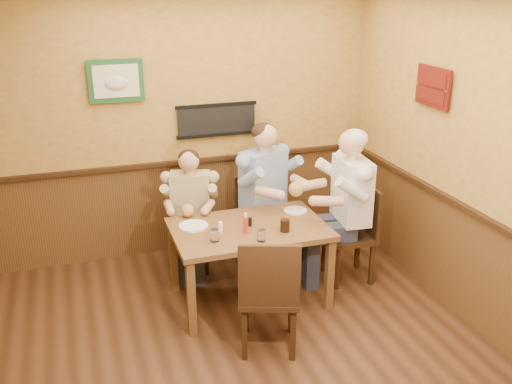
{
  "coord_description": "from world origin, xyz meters",
  "views": [
    {
      "loc": [
        -0.69,
        -3.3,
        2.88
      ],
      "look_at": [
        0.81,
        1.15,
        1.1
      ],
      "focal_mm": 40.0,
      "sensor_mm": 36.0,
      "label": 1
    }
  ],
  "objects_px": {
    "water_glass_left": "(215,235)",
    "hot_sauce_bottle": "(246,224)",
    "diner_tan_shirt": "(191,217)",
    "water_glass_mid": "(261,236)",
    "chair_right_end": "(349,234)",
    "pepper_shaker": "(250,222)",
    "chair_back_left": "(192,232)",
    "salt_shaker": "(220,227)",
    "chair_back_right": "(263,220)",
    "cola_tumbler": "(285,226)",
    "diner_blue_polo": "(263,202)",
    "diner_white_elder": "(350,215)",
    "dining_table": "(249,236)",
    "chair_near_side": "(269,291)"
  },
  "relations": [
    {
      "from": "chair_back_right",
      "to": "cola_tumbler",
      "type": "xyz_separation_m",
      "value": [
        -0.1,
        -0.87,
        0.33
      ]
    },
    {
      "from": "cola_tumbler",
      "to": "diner_blue_polo",
      "type": "bearing_deg",
      "value": 83.47
    },
    {
      "from": "chair_right_end",
      "to": "salt_shaker",
      "type": "bearing_deg",
      "value": -80.07
    },
    {
      "from": "diner_white_elder",
      "to": "water_glass_left",
      "type": "distance_m",
      "value": 1.47
    },
    {
      "from": "chair_right_end",
      "to": "water_glass_left",
      "type": "xyz_separation_m",
      "value": [
        -1.44,
        -0.26,
        0.32
      ]
    },
    {
      "from": "dining_table",
      "to": "water_glass_mid",
      "type": "xyz_separation_m",
      "value": [
        0.01,
        -0.32,
        0.14
      ]
    },
    {
      "from": "chair_back_left",
      "to": "chair_near_side",
      "type": "relative_size",
      "value": 0.79
    },
    {
      "from": "chair_right_end",
      "to": "salt_shaker",
      "type": "xyz_separation_m",
      "value": [
        -1.34,
        -0.1,
        0.31
      ]
    },
    {
      "from": "diner_tan_shirt",
      "to": "water_glass_mid",
      "type": "bearing_deg",
      "value": -54.56
    },
    {
      "from": "water_glass_left",
      "to": "pepper_shaker",
      "type": "xyz_separation_m",
      "value": [
        0.39,
        0.21,
        -0.01
      ]
    },
    {
      "from": "cola_tumbler",
      "to": "pepper_shaker",
      "type": "bearing_deg",
      "value": 141.39
    },
    {
      "from": "diner_blue_polo",
      "to": "pepper_shaker",
      "type": "xyz_separation_m",
      "value": [
        -0.36,
        -0.67,
        0.11
      ]
    },
    {
      "from": "diner_tan_shirt",
      "to": "salt_shaker",
      "type": "relative_size",
      "value": 11.96
    },
    {
      "from": "chair_right_end",
      "to": "diner_tan_shirt",
      "type": "relative_size",
      "value": 0.84
    },
    {
      "from": "chair_right_end",
      "to": "chair_near_side",
      "type": "relative_size",
      "value": 0.95
    },
    {
      "from": "water_glass_mid",
      "to": "diner_blue_polo",
      "type": "bearing_deg",
      "value": 69.94
    },
    {
      "from": "chair_back_left",
      "to": "water_glass_mid",
      "type": "bearing_deg",
      "value": -54.56
    },
    {
      "from": "chair_back_right",
      "to": "hot_sauce_bottle",
      "type": "xyz_separation_m",
      "value": [
        -0.44,
        -0.8,
        0.36
      ]
    },
    {
      "from": "diner_tan_shirt",
      "to": "hot_sauce_bottle",
      "type": "distance_m",
      "value": 0.98
    },
    {
      "from": "diner_blue_polo",
      "to": "water_glass_left",
      "type": "bearing_deg",
      "value": -154.65
    },
    {
      "from": "water_glass_left",
      "to": "water_glass_mid",
      "type": "relative_size",
      "value": 1.06
    },
    {
      "from": "diner_tan_shirt",
      "to": "diner_white_elder",
      "type": "xyz_separation_m",
      "value": [
        1.43,
        -0.71,
        0.12
      ]
    },
    {
      "from": "chair_back_right",
      "to": "water_glass_left",
      "type": "xyz_separation_m",
      "value": [
        -0.75,
        -0.87,
        0.33
      ]
    },
    {
      "from": "diner_white_elder",
      "to": "water_glass_left",
      "type": "relative_size",
      "value": 12.58
    },
    {
      "from": "chair_near_side",
      "to": "chair_back_right",
      "type": "bearing_deg",
      "value": -87.97
    },
    {
      "from": "chair_right_end",
      "to": "diner_white_elder",
      "type": "height_order",
      "value": "diner_white_elder"
    },
    {
      "from": "chair_back_left",
      "to": "water_glass_left",
      "type": "relative_size",
      "value": 7.32
    },
    {
      "from": "water_glass_left",
      "to": "hot_sauce_bottle",
      "type": "relative_size",
      "value": 0.65
    },
    {
      "from": "dining_table",
      "to": "water_glass_mid",
      "type": "relative_size",
      "value": 13.38
    },
    {
      "from": "diner_blue_polo",
      "to": "diner_white_elder",
      "type": "xyz_separation_m",
      "value": [
        0.69,
        -0.61,
        0.01
      ]
    },
    {
      "from": "chair_back_right",
      "to": "chair_right_end",
      "type": "distance_m",
      "value": 0.92
    },
    {
      "from": "pepper_shaker",
      "to": "water_glass_mid",
      "type": "bearing_deg",
      "value": -90.84
    },
    {
      "from": "chair_back_left",
      "to": "hot_sauce_bottle",
      "type": "bearing_deg",
      "value": -55.09
    },
    {
      "from": "chair_right_end",
      "to": "water_glass_mid",
      "type": "distance_m",
      "value": 1.17
    },
    {
      "from": "water_glass_left",
      "to": "salt_shaker",
      "type": "distance_m",
      "value": 0.19
    },
    {
      "from": "diner_white_elder",
      "to": "cola_tumbler",
      "type": "relative_size",
      "value": 12.46
    },
    {
      "from": "chair_back_left",
      "to": "diner_white_elder",
      "type": "bearing_deg",
      "value": -9.93
    },
    {
      "from": "diner_tan_shirt",
      "to": "cola_tumbler",
      "type": "relative_size",
      "value": 10.36
    },
    {
      "from": "water_glass_mid",
      "to": "cola_tumbler",
      "type": "xyz_separation_m",
      "value": [
        0.26,
        0.12,
        0.0
      ]
    },
    {
      "from": "cola_tumbler",
      "to": "salt_shaker",
      "type": "height_order",
      "value": "cola_tumbler"
    },
    {
      "from": "diner_tan_shirt",
      "to": "salt_shaker",
      "type": "bearing_deg",
      "value": -67.01
    },
    {
      "from": "chair_back_left",
      "to": "diner_white_elder",
      "type": "xyz_separation_m",
      "value": [
        1.43,
        -0.71,
        0.29
      ]
    },
    {
      "from": "chair_right_end",
      "to": "pepper_shaker",
      "type": "distance_m",
      "value": 1.1
    },
    {
      "from": "pepper_shaker",
      "to": "cola_tumbler",
      "type": "bearing_deg",
      "value": -38.61
    },
    {
      "from": "diner_tan_shirt",
      "to": "water_glass_left",
      "type": "height_order",
      "value": "diner_tan_shirt"
    },
    {
      "from": "chair_back_left",
      "to": "dining_table",
      "type": "bearing_deg",
      "value": -48.22
    },
    {
      "from": "chair_right_end",
      "to": "cola_tumbler",
      "type": "bearing_deg",
      "value": -65.86
    },
    {
      "from": "hot_sauce_bottle",
      "to": "salt_shaker",
      "type": "distance_m",
      "value": 0.23
    },
    {
      "from": "chair_back_left",
      "to": "pepper_shaker",
      "type": "xyz_separation_m",
      "value": [
        0.38,
        -0.77,
        0.39
      ]
    },
    {
      "from": "dining_table",
      "to": "chair_back_right",
      "type": "height_order",
      "value": "chair_back_right"
    }
  ]
}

